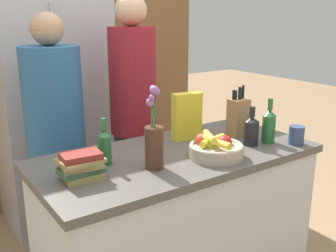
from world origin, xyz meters
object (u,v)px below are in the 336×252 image
object	(u,v)px
person_at_sink	(56,134)
bottle_water	(251,130)
book_stack	(81,166)
person_in_blue	(133,110)
flower_vase	(154,142)
refrigerator	(52,95)
bottle_wine	(105,146)
bottle_oil	(269,125)
cereal_box	(187,116)
fruit_bowl	(215,148)
bottle_vinegar	(236,116)
coffee_mug	(296,135)
knife_block	(238,117)

from	to	relation	value
person_at_sink	bottle_water	bearing A→B (deg)	-47.09
book_stack	person_in_blue	size ratio (longest dim) A/B	0.11
book_stack	flower_vase	bearing A→B (deg)	-13.26
bottle_water	person_at_sink	bearing A→B (deg)	133.83
refrigerator	bottle_wine	xyz separation A→B (m)	(-0.18, -1.28, -0.01)
refrigerator	book_stack	xyz separation A→B (m)	(-0.34, -1.38, -0.04)
person_at_sink	bottle_oil	bearing A→B (deg)	-44.11
refrigerator	cereal_box	world-z (taller)	refrigerator
flower_vase	bottle_oil	world-z (taller)	flower_vase
fruit_bowl	bottle_vinegar	distance (m)	0.52
person_at_sink	person_in_blue	world-z (taller)	person_in_blue
flower_vase	bottle_water	size ratio (longest dim) A/B	1.81
cereal_box	person_in_blue	size ratio (longest dim) A/B	0.15
person_at_sink	cereal_box	bearing A→B (deg)	-44.61
flower_vase	person_in_blue	bearing A→B (deg)	66.55
fruit_bowl	cereal_box	distance (m)	0.33
coffee_mug	book_stack	distance (m)	1.16
knife_block	person_at_sink	xyz separation A→B (m)	(-0.84, 0.66, -0.12)
flower_vase	person_at_sink	world-z (taller)	person_at_sink
knife_block	bottle_vinegar	size ratio (longest dim) A/B	1.40
fruit_bowl	flower_vase	distance (m)	0.34
book_stack	cereal_box	bearing A→B (deg)	14.97
bottle_oil	knife_block	bearing A→B (deg)	106.98
flower_vase	bottle_oil	size ratio (longest dim) A/B	1.56
bottle_wine	person_in_blue	xyz separation A→B (m)	(0.50, 0.62, -0.02)
knife_block	book_stack	bearing A→B (deg)	-176.10
fruit_bowl	flower_vase	xyz separation A→B (m)	(-0.32, 0.05, 0.08)
bottle_oil	bottle_water	world-z (taller)	bottle_oil
knife_block	bottle_oil	world-z (taller)	knife_block
flower_vase	person_in_blue	distance (m)	0.86
bottle_vinegar	person_in_blue	bearing A→B (deg)	126.70
knife_block	person_in_blue	size ratio (longest dim) A/B	0.17
refrigerator	person_at_sink	xyz separation A→B (m)	(-0.20, -0.65, -0.11)
person_at_sink	refrigerator	bearing A→B (deg)	71.59
refrigerator	flower_vase	xyz separation A→B (m)	(-0.02, -1.45, 0.03)
refrigerator	coffee_mug	bearing A→B (deg)	-63.50
bottle_water	person_in_blue	distance (m)	0.85
flower_vase	coffee_mug	world-z (taller)	flower_vase
knife_block	flower_vase	size ratio (longest dim) A/B	0.76
fruit_bowl	person_at_sink	xyz separation A→B (m)	(-0.50, 0.85, -0.06)
coffee_mug	bottle_oil	world-z (taller)	bottle_oil
bottle_wine	book_stack	bearing A→B (deg)	-148.07
fruit_bowl	bottle_oil	world-z (taller)	bottle_oil
bottle_oil	bottle_water	xyz separation A→B (m)	(-0.11, 0.02, -0.01)
flower_vase	book_stack	size ratio (longest dim) A/B	2.00
bottle_wine	coffee_mug	bearing A→B (deg)	-17.80
fruit_bowl	bottle_water	distance (m)	0.29
bottle_oil	bottle_wine	distance (m)	0.90
knife_block	bottle_vinegar	distance (m)	0.14
knife_block	bottle_water	bearing A→B (deg)	-109.43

